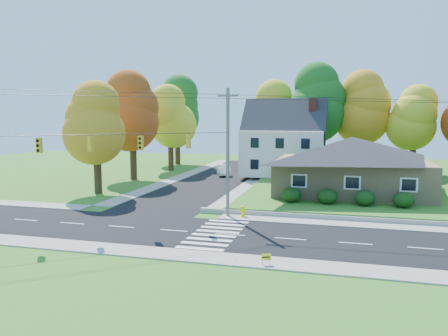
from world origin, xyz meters
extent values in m
plane|color=#3D7923|center=(0.00, 0.00, 0.00)|extent=(120.00, 120.00, 0.00)
cube|color=black|center=(0.00, 0.00, 0.01)|extent=(90.00, 8.00, 0.02)
cube|color=black|center=(-8.00, 26.00, 0.01)|extent=(8.00, 44.00, 0.02)
cube|color=#9C9A90|center=(0.00, 5.00, 0.04)|extent=(90.00, 2.00, 0.08)
cube|color=#9C9A90|center=(0.00, -5.00, 0.04)|extent=(90.00, 2.00, 0.08)
cube|color=#3D7923|center=(13.00, 21.00, 0.25)|extent=(30.00, 30.00, 0.50)
cube|color=tan|center=(8.00, 16.00, 2.10)|extent=(14.00, 10.00, 3.20)
pyramid|color=#26262B|center=(8.00, 16.00, 4.80)|extent=(14.60, 10.60, 2.20)
cube|color=silver|center=(0.00, 28.00, 3.30)|extent=(10.00, 8.00, 5.60)
pyramid|color=#26262B|center=(0.00, 28.00, 7.30)|extent=(10.40, 8.40, 2.40)
cube|color=brown|center=(3.50, 28.00, 5.30)|extent=(0.90, 0.90, 9.60)
ellipsoid|color=#163A10|center=(3.00, 9.80, 1.14)|extent=(1.70, 1.70, 1.27)
ellipsoid|color=#163A10|center=(6.00, 9.80, 1.14)|extent=(1.70, 1.70, 1.27)
ellipsoid|color=#163A10|center=(9.00, 9.80, 1.14)|extent=(1.70, 1.70, 1.27)
ellipsoid|color=#163A10|center=(12.00, 9.80, 1.14)|extent=(1.70, 1.70, 1.27)
cylinder|color=#666059|center=(-1.50, 5.20, 5.00)|extent=(0.26, 0.26, 10.00)
cube|color=#666059|center=(-1.50, 5.20, 9.40)|extent=(1.60, 0.12, 0.12)
cube|color=gold|center=(-12.00, -3.20, 5.95)|extent=(0.34, 0.26, 1.00)
cube|color=gold|center=(-9.50, -1.20, 5.95)|extent=(0.26, 0.34, 1.00)
cube|color=gold|center=(-6.80, 0.95, 5.95)|extent=(0.34, 0.26, 1.00)
cube|color=gold|center=(-4.00, 3.20, 5.95)|extent=(0.26, 0.34, 1.00)
cylinder|color=black|center=(-8.00, 0.00, 6.60)|extent=(13.02, 10.43, 0.04)
cylinder|color=#3F2A19|center=(-2.00, 34.00, 3.20)|extent=(0.80, 0.80, 5.40)
sphere|color=gold|center=(-2.00, 34.00, 7.10)|extent=(6.72, 6.72, 6.72)
sphere|color=gold|center=(-2.00, 34.00, 8.78)|extent=(5.91, 5.91, 5.91)
sphere|color=gold|center=(-2.00, 34.00, 10.46)|extent=(5.11, 5.11, 5.11)
cylinder|color=#3F2A19|center=(4.00, 33.00, 3.65)|extent=(0.86, 0.86, 6.30)
sphere|color=#1F631E|center=(4.00, 33.00, 8.20)|extent=(7.84, 7.84, 7.84)
sphere|color=#1F631E|center=(4.00, 33.00, 10.16)|extent=(6.90, 6.90, 6.90)
sphere|color=#1F631E|center=(4.00, 33.00, 12.12)|extent=(5.96, 5.96, 5.96)
cylinder|color=#3F2A19|center=(10.00, 34.00, 3.43)|extent=(0.83, 0.83, 5.85)
sphere|color=orange|center=(10.00, 34.00, 7.65)|extent=(7.28, 7.28, 7.28)
sphere|color=orange|center=(10.00, 34.00, 9.47)|extent=(6.41, 6.41, 6.41)
sphere|color=orange|center=(10.00, 34.00, 11.29)|extent=(5.53, 5.53, 5.53)
cylinder|color=#3F2A19|center=(16.00, 33.00, 2.98)|extent=(0.77, 0.77, 4.95)
sphere|color=gold|center=(16.00, 33.00, 6.55)|extent=(6.16, 6.16, 6.16)
sphere|color=gold|center=(16.00, 33.00, 8.09)|extent=(5.42, 5.42, 5.42)
sphere|color=gold|center=(16.00, 33.00, 9.63)|extent=(4.68, 4.68, 4.68)
cylinder|color=#3F2A19|center=(-17.00, 12.00, 2.48)|extent=(0.77, 0.77, 4.95)
sphere|color=orange|center=(-17.00, 12.00, 6.05)|extent=(6.16, 6.16, 6.16)
sphere|color=orange|center=(-17.00, 12.00, 7.59)|extent=(5.42, 5.42, 5.42)
sphere|color=orange|center=(-17.00, 12.00, 9.13)|extent=(4.68, 4.68, 4.68)
cylinder|color=#3F2A19|center=(-18.00, 22.00, 2.93)|extent=(0.83, 0.83, 5.85)
sphere|color=#AA4515|center=(-18.00, 22.00, 7.15)|extent=(7.28, 7.28, 7.28)
sphere|color=#AA4515|center=(-18.00, 22.00, 8.97)|extent=(6.41, 6.41, 6.41)
sphere|color=#AA4515|center=(-18.00, 22.00, 10.79)|extent=(5.53, 5.53, 5.53)
cylinder|color=#3F2A19|center=(-17.00, 32.00, 2.70)|extent=(0.80, 0.80, 5.40)
sphere|color=gold|center=(-17.00, 32.00, 6.60)|extent=(6.72, 6.72, 6.72)
sphere|color=gold|center=(-17.00, 32.00, 8.28)|extent=(5.91, 5.91, 5.91)
sphere|color=gold|center=(-17.00, 32.00, 9.96)|extent=(5.11, 5.11, 5.11)
cylinder|color=#3F2A19|center=(-19.00, 40.00, 3.15)|extent=(0.86, 0.86, 6.30)
sphere|color=#1F631E|center=(-19.00, 40.00, 7.70)|extent=(7.84, 7.84, 7.84)
sphere|color=#1F631E|center=(-19.00, 40.00, 9.66)|extent=(6.90, 6.90, 6.90)
sphere|color=#1F631E|center=(-19.00, 40.00, 11.62)|extent=(5.96, 5.96, 5.96)
imported|color=silver|center=(-8.03, 28.39, 0.76)|extent=(3.02, 4.75, 1.48)
cylinder|color=#FFE800|center=(-0.28, 5.23, 0.06)|extent=(0.40, 0.40, 0.11)
cylinder|color=#FFE800|center=(-0.28, 5.23, 0.39)|extent=(0.27, 0.27, 0.62)
sphere|color=#FFE800|center=(-0.28, 5.23, 0.76)|extent=(0.29, 0.29, 0.29)
cylinder|color=#FFE800|center=(-0.28, 5.23, 0.50)|extent=(0.52, 0.19, 0.13)
cylinder|color=black|center=(3.13, -5.42, 0.22)|extent=(0.02, 0.02, 0.44)
cylinder|color=black|center=(3.51, -5.42, 0.22)|extent=(0.02, 0.02, 0.44)
cube|color=yellow|center=(3.32, -5.42, 0.48)|extent=(0.49, 0.23, 0.35)
camera|label=1|loc=(6.89, -27.44, 7.81)|focal=35.00mm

